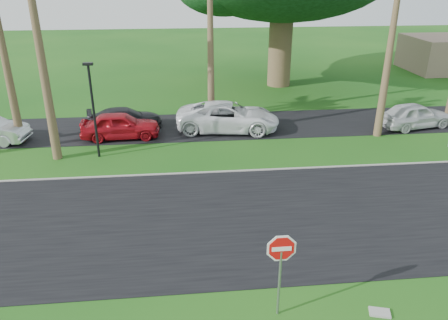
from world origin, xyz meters
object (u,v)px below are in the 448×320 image
car_minivan (228,117)px  car_pickup (415,115)px  stop_sign_near (281,259)px  car_red (120,126)px  car_dark (125,119)px

car_minivan → car_pickup: (10.87, -0.60, -0.07)m
stop_sign_near → car_pickup: size_ratio=0.61×
car_red → car_dark: (0.10, 1.53, -0.11)m
car_dark → car_pickup: car_pickup is taller
car_dark → car_pickup: 16.82m
car_dark → car_minivan: size_ratio=0.72×
car_minivan → car_pickup: 10.89m
car_minivan → car_pickup: bearing=-85.2°
car_pickup → car_minivan: bearing=74.7°
car_red → car_pickup: bearing=-92.3°
stop_sign_near → car_red: bearing=112.1°
car_red → car_minivan: (5.98, 0.65, 0.09)m
car_red → car_pickup: size_ratio=0.98×
car_dark → car_minivan: (5.88, -0.89, 0.20)m
car_minivan → stop_sign_near: bearing=-173.2°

